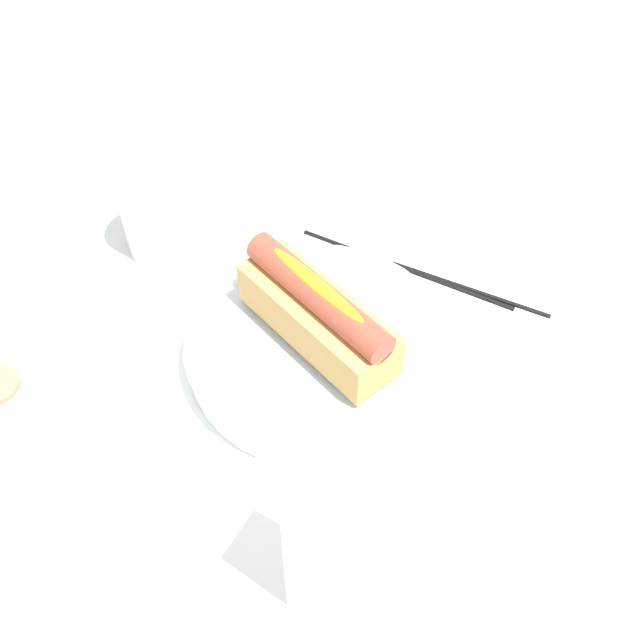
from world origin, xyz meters
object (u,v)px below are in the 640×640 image
(hotdog_front, at_px, (320,314))
(water_glass, at_px, (158,213))
(napkin_box, at_px, (381,575))
(chopstick_near, at_px, (405,267))
(paper_towel_roll, at_px, (26,442))
(chopstick_far, at_px, (437,277))
(serving_bowl, at_px, (320,347))

(hotdog_front, xyz_separation_m, water_glass, (0.21, 0.01, -0.02))
(napkin_box, relative_size, chopstick_near, 0.68)
(water_glass, bearing_deg, napkin_box, 162.34)
(hotdog_front, distance_m, paper_towel_roll, 0.24)
(water_glass, height_order, napkin_box, napkin_box)
(napkin_box, relative_size, chopstick_far, 0.68)
(hotdog_front, height_order, paper_towel_roll, paper_towel_roll)
(chopstick_near, distance_m, chopstick_far, 0.03)
(serving_bowl, xyz_separation_m, chopstick_far, (-0.01, -0.15, -0.02))
(serving_bowl, height_order, chopstick_near, serving_bowl)
(chopstick_near, bearing_deg, hotdog_front, 82.03)
(chopstick_near, xyz_separation_m, chopstick_far, (-0.03, -0.01, 0.00))
(chopstick_far, bearing_deg, chopstick_near, 3.33)
(hotdog_front, bearing_deg, paper_towel_roll, 75.82)
(hotdog_front, height_order, chopstick_near, hotdog_front)
(serving_bowl, relative_size, chopstick_near, 1.02)
(serving_bowl, distance_m, chopstick_near, 0.14)
(serving_bowl, relative_size, napkin_box, 1.50)
(chopstick_near, bearing_deg, chopstick_far, -174.56)
(serving_bowl, relative_size, water_glass, 2.50)
(serving_bowl, relative_size, chopstick_far, 1.02)
(chopstick_far, bearing_deg, serving_bowl, 67.65)
(chopstick_near, bearing_deg, water_glass, 20.17)
(hotdog_front, distance_m, chopstick_near, 0.15)
(serving_bowl, xyz_separation_m, paper_towel_roll, (0.06, 0.23, 0.05))
(hotdog_front, xyz_separation_m, paper_towel_roll, (0.06, 0.23, 0.00))
(water_glass, relative_size, chopstick_near, 0.41)
(napkin_box, bearing_deg, paper_towel_roll, 8.27)
(napkin_box, xyz_separation_m, chopstick_far, (0.17, -0.28, -0.07))
(water_glass, distance_m, chopstick_near, 0.24)
(napkin_box, bearing_deg, serving_bowl, -50.12)
(serving_bowl, distance_m, chopstick_far, 0.15)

